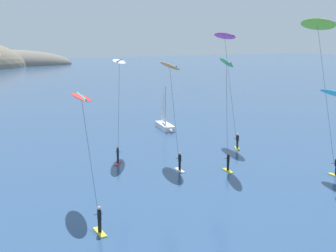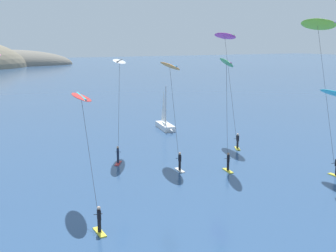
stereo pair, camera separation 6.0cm
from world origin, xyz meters
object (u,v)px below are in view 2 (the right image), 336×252
at_px(kitesurfer_lime, 319,37).
at_px(kitesurfer_green, 227,73).
at_px(kitesurfer_orange, 170,73).
at_px(kitesurfer_red, 83,108).
at_px(sailboat_near, 166,125).
at_px(kitesurfer_white, 119,69).
at_px(kitesurfer_magenta, 226,44).

height_order(kitesurfer_lime, kitesurfer_green, kitesurfer_lime).
bearing_deg(kitesurfer_lime, kitesurfer_green, 148.62).
bearing_deg(kitesurfer_orange, kitesurfer_red, -148.90).
distance_m(sailboat_near, kitesurfer_white, 15.43).
height_order(kitesurfer_magenta, kitesurfer_orange, kitesurfer_magenta).
relative_size(sailboat_near, kitesurfer_magenta, 0.48).
bearing_deg(kitesurfer_red, kitesurfer_orange, 31.10).
bearing_deg(sailboat_near, kitesurfer_red, -131.88).
xyz_separation_m(kitesurfer_lime, kitesurfer_orange, (-10.57, 7.97, -3.32)).
bearing_deg(kitesurfer_red, kitesurfer_green, 10.61).
relative_size(sailboat_near, kitesurfer_orange, 0.62).
bearing_deg(kitesurfer_white, kitesurfer_lime, -42.74).
distance_m(kitesurfer_lime, kitesurfer_orange, 13.64).
height_order(kitesurfer_lime, kitesurfer_orange, kitesurfer_lime).
bearing_deg(kitesurfer_orange, kitesurfer_green, -45.68).
relative_size(kitesurfer_magenta, kitesurfer_green, 1.24).
height_order(kitesurfer_lime, kitesurfer_red, kitesurfer_lime).
relative_size(sailboat_near, kitesurfer_red, 0.68).
xyz_separation_m(sailboat_near, kitesurfer_white, (-10.05, -8.46, 8.08)).
bearing_deg(kitesurfer_green, kitesurfer_red, -169.39).
xyz_separation_m(kitesurfer_red, kitesurfer_orange, (10.71, 6.46, 1.61)).
relative_size(kitesurfer_magenta, kitesurfer_white, 1.28).
relative_size(kitesurfer_white, kitesurfer_green, 0.97).
height_order(sailboat_near, kitesurfer_magenta, kitesurfer_magenta).
bearing_deg(kitesurfer_magenta, kitesurfer_orange, -155.82).
bearing_deg(kitesurfer_white, kitesurfer_green, -51.13).
bearing_deg(kitesurfer_lime, sailboat_near, 99.84).
xyz_separation_m(kitesurfer_magenta, kitesurfer_lime, (0.91, -12.30, 0.66)).
xyz_separation_m(sailboat_near, kitesurfer_orange, (-6.90, -13.17, 7.86)).
height_order(sailboat_near, kitesurfer_white, kitesurfer_white).
bearing_deg(kitesurfer_lime, kitesurfer_red, 175.95).
xyz_separation_m(kitesurfer_white, kitesurfer_orange, (3.16, -4.71, -0.22)).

